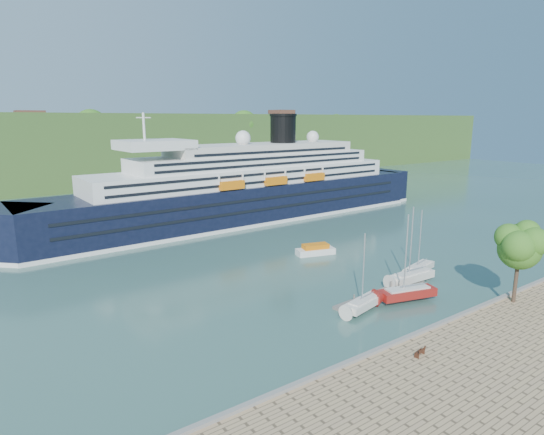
{
  "coord_description": "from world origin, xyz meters",
  "views": [
    {
      "loc": [
        -42.45,
        -25.96,
        22.17
      ],
      "look_at": [
        -2.6,
        30.0,
        7.23
      ],
      "focal_mm": 30.0,
      "sensor_mm": 36.0,
      "label": 1
    }
  ],
  "objects": [
    {
      "name": "tender_launch",
      "position": [
        5.74,
        29.2,
        0.91
      ],
      "size": [
        6.92,
        3.98,
        1.81
      ],
      "primitive_type": null,
      "rotation": [
        0.0,
        0.0,
        -0.28
      ],
      "color": "orange",
      "rests_on": "ground"
    },
    {
      "name": "sailboat_extra",
      "position": [
        11.6,
        12.9,
        4.6
      ],
      "size": [
        7.38,
        3.57,
        9.19
      ],
      "primitive_type": null,
      "rotation": [
        0.0,
        0.0,
        0.23
      ],
      "color": "silver",
      "rests_on": "ground"
    },
    {
      "name": "far_hillside",
      "position": [
        0.0,
        145.0,
        12.0
      ],
      "size": [
        400.0,
        50.0,
        24.0
      ],
      "primitive_type": "cube",
      "color": "#2E5723",
      "rests_on": "ground"
    },
    {
      "name": "cruise_ship",
      "position": [
        9.93,
        58.36,
        11.71
      ],
      "size": [
        104.65,
        17.91,
        23.42
      ],
      "primitive_type": null,
      "rotation": [
        0.0,
        0.0,
        0.03
      ],
      "color": "black",
      "rests_on": "ground"
    },
    {
      "name": "floating_pontoon",
      "position": [
        0.94,
        10.61,
        0.18
      ],
      "size": [
        16.39,
        3.08,
        0.36
      ],
      "primitive_type": null,
      "rotation": [
        0.0,
        0.0,
        0.07
      ],
      "color": "#69645D",
      "rests_on": "ground"
    },
    {
      "name": "sailboat_white_near",
      "position": [
        -4.47,
        8.61,
        4.53
      ],
      "size": [
        7.27,
        3.37,
        9.07
      ],
      "primitive_type": null,
      "rotation": [
        0.0,
        0.0,
        0.21
      ],
      "color": "silver",
      "rests_on": "ground"
    },
    {
      "name": "ground",
      "position": [
        0.0,
        0.0,
        0.0
      ],
      "size": [
        400.0,
        400.0,
        0.0
      ],
      "primitive_type": "plane",
      "color": "#2F544D",
      "rests_on": "ground"
    },
    {
      "name": "park_bench",
      "position": [
        -9.51,
        -2.96,
        1.44
      ],
      "size": [
        1.45,
        0.81,
        0.88
      ],
      "primitive_type": null,
      "rotation": [
        0.0,
        0.0,
        0.19
      ],
      "color": "#492314",
      "rests_on": "promenade"
    },
    {
      "name": "promenade_tree",
      "position": [
        10.08,
        -1.5,
        6.3
      ],
      "size": [
        6.4,
        6.4,
        10.6
      ],
      "primitive_type": null,
      "color": "#30691B",
      "rests_on": "promenade"
    },
    {
      "name": "sailboat_red",
      "position": [
        1.95,
        7.45,
        5.28
      ],
      "size": [
        8.49,
        4.41,
        10.56
      ],
      "primitive_type": null,
      "rotation": [
        0.0,
        0.0,
        -0.28
      ],
      "color": "maroon",
      "rests_on": "ground"
    },
    {
      "name": "sailboat_white_far",
      "position": [
        7.43,
        11.05,
        5.16
      ],
      "size": [
        8.05,
        2.43,
        10.32
      ],
      "primitive_type": null,
      "rotation": [
        0.0,
        0.0,
        -0.03
      ],
      "color": "silver",
      "rests_on": "ground"
    },
    {
      "name": "quay_coping",
      "position": [
        0.0,
        -0.2,
        1.15
      ],
      "size": [
        220.0,
        0.5,
        0.3
      ],
      "primitive_type": "cube",
      "color": "slate",
      "rests_on": "promenade"
    }
  ]
}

